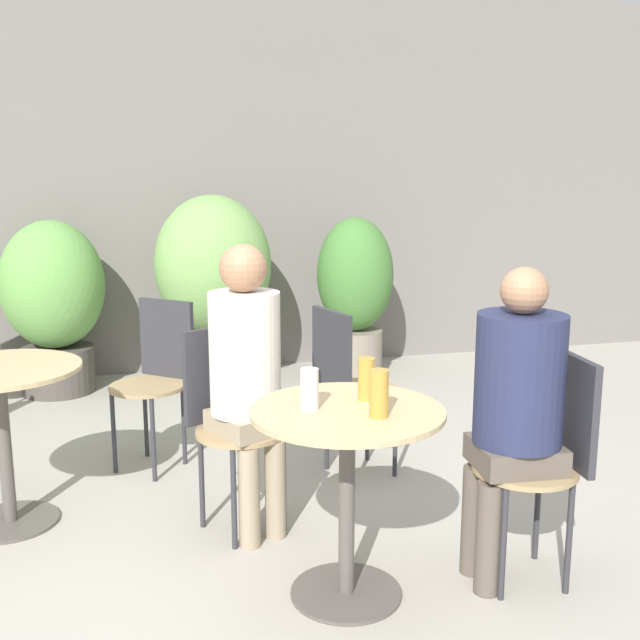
{
  "coord_description": "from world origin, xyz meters",
  "views": [
    {
      "loc": [
        -0.51,
        -2.54,
        1.57
      ],
      "look_at": [
        0.22,
        0.33,
        0.98
      ],
      "focal_mm": 42.0,
      "sensor_mm": 36.0,
      "label": 1
    }
  ],
  "objects_px": {
    "cafe_table_far": "(1,410)",
    "potted_plant_0": "(53,298)",
    "beer_glass_0": "(366,379)",
    "beer_glass_2": "(379,393)",
    "bistro_chair_0": "(548,446)",
    "bistro_chair_3": "(158,367)",
    "seated_person_0": "(515,400)",
    "cafe_table_near": "(347,460)",
    "bistro_chair_4": "(346,376)",
    "potted_plant_2": "(355,290)",
    "beer_glass_1": "(310,389)",
    "seated_person_1": "(247,365)",
    "potted_plant_1": "(213,274)",
    "bistro_chair_1": "(229,408)"
  },
  "relations": [
    {
      "from": "cafe_table_far",
      "to": "cafe_table_near",
      "type": "bearing_deg",
      "value": -35.47
    },
    {
      "from": "bistro_chair_0",
      "to": "potted_plant_0",
      "type": "height_order",
      "value": "potted_plant_0"
    },
    {
      "from": "beer_glass_2",
      "to": "potted_plant_0",
      "type": "height_order",
      "value": "potted_plant_0"
    },
    {
      "from": "cafe_table_near",
      "to": "cafe_table_far",
      "type": "distance_m",
      "value": 1.62
    },
    {
      "from": "cafe_table_far",
      "to": "seated_person_1",
      "type": "distance_m",
      "value": 1.12
    },
    {
      "from": "seated_person_1",
      "to": "potted_plant_0",
      "type": "xyz_separation_m",
      "value": [
        -1.0,
        2.5,
        -0.08
      ]
    },
    {
      "from": "cafe_table_far",
      "to": "beer_glass_1",
      "type": "distance_m",
      "value": 1.51
    },
    {
      "from": "cafe_table_far",
      "to": "potted_plant_0",
      "type": "xyz_separation_m",
      "value": [
        0.04,
        2.14,
        0.15
      ]
    },
    {
      "from": "beer_glass_2",
      "to": "cafe_table_far",
      "type": "bearing_deg",
      "value": 143.15
    },
    {
      "from": "bistro_chair_0",
      "to": "bistro_chair_3",
      "type": "bearing_deg",
      "value": -133.76
    },
    {
      "from": "bistro_chair_3",
      "to": "seated_person_0",
      "type": "xyz_separation_m",
      "value": [
        1.26,
        -1.56,
        0.19
      ]
    },
    {
      "from": "seated_person_0",
      "to": "beer_glass_1",
      "type": "xyz_separation_m",
      "value": [
        -0.77,
        0.08,
        0.07
      ]
    },
    {
      "from": "seated_person_1",
      "to": "beer_glass_0",
      "type": "height_order",
      "value": "seated_person_1"
    },
    {
      "from": "beer_glass_0",
      "to": "beer_glass_1",
      "type": "relative_size",
      "value": 1.07
    },
    {
      "from": "cafe_table_near",
      "to": "bistro_chair_1",
      "type": "distance_m",
      "value": 0.79
    },
    {
      "from": "bistro_chair_3",
      "to": "bistro_chair_4",
      "type": "height_order",
      "value": "same"
    },
    {
      "from": "cafe_table_far",
      "to": "bistro_chair_0",
      "type": "xyz_separation_m",
      "value": [
        2.1,
        -1.0,
        0.0
      ]
    },
    {
      "from": "bistro_chair_0",
      "to": "potted_plant_0",
      "type": "distance_m",
      "value": 3.76
    },
    {
      "from": "bistro_chair_3",
      "to": "cafe_table_near",
      "type": "bearing_deg",
      "value": -27.32
    },
    {
      "from": "bistro_chair_4",
      "to": "seated_person_0",
      "type": "xyz_separation_m",
      "value": [
        0.32,
        -1.13,
        0.19
      ]
    },
    {
      "from": "bistro_chair_4",
      "to": "beer_glass_0",
      "type": "xyz_separation_m",
      "value": [
        -0.21,
        -0.99,
        0.27
      ]
    },
    {
      "from": "bistro_chair_4",
      "to": "beer_glass_2",
      "type": "distance_m",
      "value": 1.24
    },
    {
      "from": "seated_person_1",
      "to": "beer_glass_2",
      "type": "xyz_separation_m",
      "value": [
        0.36,
        -0.69,
        0.05
      ]
    },
    {
      "from": "bistro_chair_1",
      "to": "seated_person_0",
      "type": "distance_m",
      "value": 1.25
    },
    {
      "from": "cafe_table_near",
      "to": "bistro_chair_3",
      "type": "bearing_deg",
      "value": 112.21
    },
    {
      "from": "bistro_chair_1",
      "to": "beer_glass_0",
      "type": "relative_size",
      "value": 5.58
    },
    {
      "from": "cafe_table_near",
      "to": "bistro_chair_3",
      "type": "xyz_separation_m",
      "value": [
        -0.62,
        1.51,
        0.0
      ]
    },
    {
      "from": "bistro_chair_4",
      "to": "potted_plant_2",
      "type": "height_order",
      "value": "potted_plant_2"
    },
    {
      "from": "bistro_chair_0",
      "to": "bistro_chair_1",
      "type": "xyz_separation_m",
      "value": [
        -1.12,
        0.77,
        0.0
      ]
    },
    {
      "from": "bistro_chair_3",
      "to": "potted_plant_1",
      "type": "bearing_deg",
      "value": 112.31
    },
    {
      "from": "bistro_chair_4",
      "to": "seated_person_1",
      "type": "height_order",
      "value": "seated_person_1"
    },
    {
      "from": "beer_glass_0",
      "to": "beer_glass_1",
      "type": "bearing_deg",
      "value": -165.3
    },
    {
      "from": "cafe_table_near",
      "to": "seated_person_1",
      "type": "bearing_deg",
      "value": 115.39
    },
    {
      "from": "bistro_chair_0",
      "to": "beer_glass_0",
      "type": "bearing_deg",
      "value": -98.22
    },
    {
      "from": "beer_glass_0",
      "to": "potted_plant_2",
      "type": "distance_m",
      "value": 2.95
    },
    {
      "from": "beer_glass_0",
      "to": "beer_glass_2",
      "type": "xyz_separation_m",
      "value": [
        -0.02,
        -0.2,
        0.0
      ]
    },
    {
      "from": "bistro_chair_4",
      "to": "beer_glass_2",
      "type": "relative_size",
      "value": 5.3
    },
    {
      "from": "bistro_chair_4",
      "to": "potted_plant_1",
      "type": "xyz_separation_m",
      "value": [
        -0.47,
        1.84,
        0.3
      ]
    },
    {
      "from": "bistro_chair_0",
      "to": "beer_glass_0",
      "type": "xyz_separation_m",
      "value": [
        -0.68,
        0.16,
        0.27
      ]
    },
    {
      "from": "cafe_table_far",
      "to": "beer_glass_0",
      "type": "height_order",
      "value": "beer_glass_0"
    },
    {
      "from": "bistro_chair_3",
      "to": "beer_glass_1",
      "type": "distance_m",
      "value": 1.58
    },
    {
      "from": "bistro_chair_0",
      "to": "seated_person_1",
      "type": "bearing_deg",
      "value": -116.68
    },
    {
      "from": "cafe_table_near",
      "to": "beer_glass_0",
      "type": "distance_m",
      "value": 0.31
    },
    {
      "from": "cafe_table_near",
      "to": "potted_plant_0",
      "type": "distance_m",
      "value": 3.33
    },
    {
      "from": "beer_glass_1",
      "to": "potted_plant_2",
      "type": "xyz_separation_m",
      "value": [
        1.05,
        2.9,
        -0.12
      ]
    },
    {
      "from": "potted_plant_2",
      "to": "potted_plant_1",
      "type": "bearing_deg",
      "value": -179.88
    },
    {
      "from": "bistro_chair_0",
      "to": "beer_glass_2",
      "type": "xyz_separation_m",
      "value": [
        -0.7,
        -0.05,
        0.27
      ]
    },
    {
      "from": "cafe_table_far",
      "to": "beer_glass_1",
      "type": "bearing_deg",
      "value": -37.45
    },
    {
      "from": "bistro_chair_0",
      "to": "beer_glass_0",
      "type": "distance_m",
      "value": 0.75
    },
    {
      "from": "beer_glass_0",
      "to": "potted_plant_1",
      "type": "height_order",
      "value": "potted_plant_1"
    }
  ]
}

